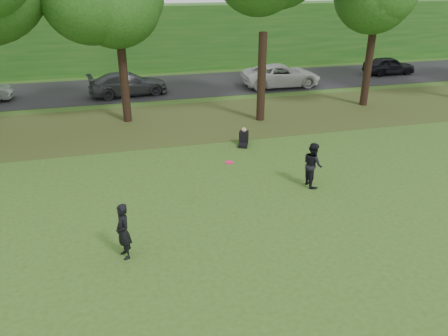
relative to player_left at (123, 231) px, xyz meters
name	(u,v)px	position (x,y,z in m)	size (l,w,h in m)	color
ground	(267,266)	(3.76, -1.43, -0.83)	(120.00, 120.00, 0.00)	#324E18
leaf_litter	(186,122)	(3.76, 11.57, -0.83)	(60.00, 7.00, 0.01)	#403416
street	(166,87)	(3.76, 19.57, -0.82)	(70.00, 7.00, 0.02)	black
far_hedge	(154,38)	(3.76, 25.57, 1.67)	(70.00, 3.00, 5.00)	#1A4E16
player_left	(123,231)	(0.00, 0.00, 0.00)	(0.61, 0.40, 1.66)	black
player_right	(313,164)	(7.06, 2.86, 0.02)	(0.83, 0.65, 1.71)	black
parked_cars	(185,80)	(4.87, 18.09, -0.10)	(37.72, 3.71, 1.52)	black
frisbee	(229,162)	(3.35, 1.12, 1.25)	(0.35, 0.35, 0.05)	#EA134F
seated_person	(244,139)	(5.79, 7.51, -0.52)	(0.65, 0.83, 0.83)	black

